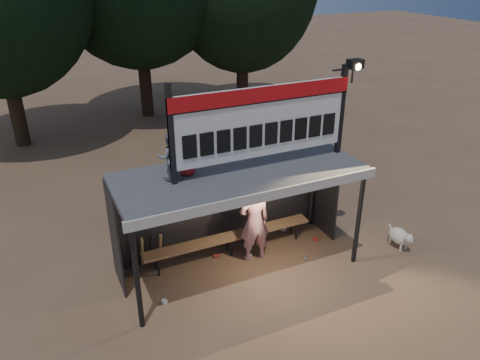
{
  "coord_description": "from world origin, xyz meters",
  "views": [
    {
      "loc": [
        -3.55,
        -7.68,
        6.19
      ],
      "look_at": [
        0.2,
        0.4,
        1.9
      ],
      "focal_mm": 35.0,
      "sensor_mm": 36.0,
      "label": 1
    }
  ],
  "objects": [
    {
      "name": "child_a",
      "position": [
        -1.35,
        0.18,
        2.79
      ],
      "size": [
        0.47,
        0.38,
        0.93
      ],
      "primitive_type": "imported",
      "rotation": [
        0.0,
        0.0,
        3.09
      ],
      "color": "slate",
      "rests_on": "dugout_shelter"
    },
    {
      "name": "player",
      "position": [
        0.43,
        0.16,
        0.95
      ],
      "size": [
        0.72,
        0.5,
        1.9
      ],
      "primitive_type": "imported",
      "rotation": [
        0.0,
        0.0,
        3.07
      ],
      "color": "silver",
      "rests_on": "ground"
    },
    {
      "name": "child_b",
      "position": [
        -1.03,
        0.3,
        2.85
      ],
      "size": [
        0.61,
        0.52,
        1.06
      ],
      "primitive_type": "imported",
      "rotation": [
        0.0,
        0.0,
        2.7
      ],
      "color": "#A31919",
      "rests_on": "dugout_shelter"
    },
    {
      "name": "litter",
      "position": [
        0.54,
        0.15,
        0.04
      ],
      "size": [
        4.06,
        1.45,
        0.08
      ],
      "color": "#AE211D",
      "rests_on": "ground"
    },
    {
      "name": "scoreboard_assembly",
      "position": [
        0.56,
        -0.01,
        3.32
      ],
      "size": [
        4.1,
        0.27,
        1.99
      ],
      "color": "black",
      "rests_on": "dugout_shelter"
    },
    {
      "name": "bench",
      "position": [
        0.0,
        0.55,
        0.43
      ],
      "size": [
        4.0,
        0.35,
        0.48
      ],
      "color": "olive",
      "rests_on": "ground"
    },
    {
      "name": "dugout_shelter",
      "position": [
        0.0,
        0.24,
        1.85
      ],
      "size": [
        5.1,
        2.08,
        2.32
      ],
      "color": "#403F42",
      "rests_on": "ground"
    },
    {
      "name": "bats",
      "position": [
        -1.83,
        0.82,
        0.43
      ],
      "size": [
        0.67,
        0.35,
        0.84
      ],
      "color": "olive",
      "rests_on": "ground"
    },
    {
      "name": "ground",
      "position": [
        0.0,
        0.0,
        0.0
      ],
      "size": [
        80.0,
        80.0,
        0.0
      ],
      "primitive_type": "plane",
      "color": "brown",
      "rests_on": "ground"
    },
    {
      "name": "dog",
      "position": [
        3.73,
        -0.88,
        0.28
      ],
      "size": [
        0.36,
        0.81,
        0.49
      ],
      "color": "beige",
      "rests_on": "ground"
    }
  ]
}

